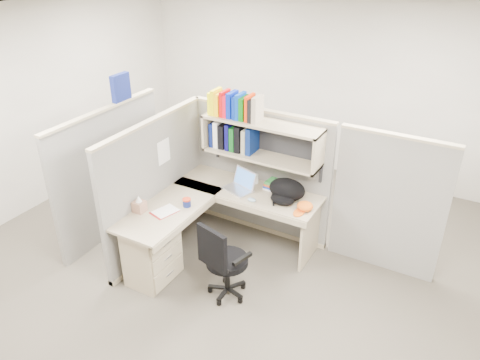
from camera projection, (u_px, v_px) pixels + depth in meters
The scene contains 14 objects.
ground at pixel (224, 266), 5.41m from camera, with size 6.00×6.00×0.00m, color #332F28.
room_shell at pixel (221, 137), 4.64m from camera, with size 6.00×6.00×6.00m.
cubicle at pixel (216, 173), 5.49m from camera, with size 3.79×1.84×1.95m.
desk at pixel (178, 237), 5.16m from camera, with size 1.74×1.75×0.73m.
laptop at pixel (238, 181), 5.44m from camera, with size 0.34×0.34×0.24m, color silver, non-canonical shape.
backpack at pixel (285, 191), 5.22m from camera, with size 0.42×0.33×0.25m, color black, non-canonical shape.
orange_cap at pixel (305, 206), 5.08m from camera, with size 0.18×0.21×0.10m, color #D25712, non-canonical shape.
snack_canister at pixel (187, 202), 5.16m from camera, with size 0.10×0.10×0.09m.
tissue_box at pixel (139, 204), 5.04m from camera, with size 0.12×0.12×0.19m, color #A4755D, non-canonical shape.
mouse at pixel (252, 200), 5.26m from camera, with size 0.10×0.07×0.04m, color #8CB0C7.
paper_cup at pixel (255, 179), 5.63m from camera, with size 0.08×0.08×0.11m, color white.
book_stack at pixel (272, 184), 5.52m from camera, with size 0.15×0.20×0.10m, color gray, non-canonical shape.
loose_paper at pixel (165, 211), 5.09m from camera, with size 0.19×0.26×0.00m, color white, non-canonical shape.
task_chair at pixel (224, 272), 4.81m from camera, with size 0.52×0.48×0.92m.
Camera 1 is at (2.26, -3.66, 3.44)m, focal length 35.00 mm.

